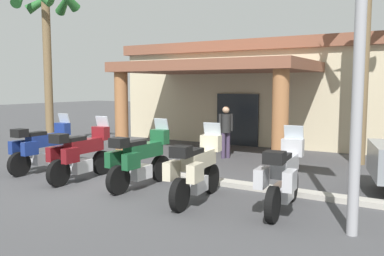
# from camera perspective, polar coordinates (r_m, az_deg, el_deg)

# --- Properties ---
(ground_plane) EXTENTS (80.00, 80.00, 0.00)m
(ground_plane) POSITION_cam_1_polar(r_m,az_deg,el_deg) (10.67, -12.20, -7.46)
(ground_plane) COLOR #424244
(motel_building) EXTENTS (11.71, 10.46, 4.26)m
(motel_building) POSITION_cam_1_polar(r_m,az_deg,el_deg) (19.39, 9.71, 5.07)
(motel_building) COLOR beige
(motel_building) RESTS_ON ground_plane
(motorcycle_blue) EXTENTS (0.71, 2.21, 1.61)m
(motorcycle_blue) POSITION_cam_1_polar(r_m,az_deg,el_deg) (12.43, -20.11, -2.51)
(motorcycle_blue) COLOR black
(motorcycle_blue) RESTS_ON ground_plane
(motorcycle_maroon) EXTENTS (0.72, 2.21, 1.61)m
(motorcycle_maroon) POSITION_cam_1_polar(r_m,az_deg,el_deg) (10.97, -15.19, -3.44)
(motorcycle_maroon) COLOR black
(motorcycle_maroon) RESTS_ON ground_plane
(motorcycle_green) EXTENTS (0.71, 2.21, 1.61)m
(motorcycle_green) POSITION_cam_1_polar(r_m,az_deg,el_deg) (9.93, -7.25, -4.25)
(motorcycle_green) COLOR black
(motorcycle_green) RESTS_ON ground_plane
(motorcycle_cream) EXTENTS (0.75, 2.21, 1.61)m
(motorcycle_cream) POSITION_cam_1_polar(r_m,az_deg,el_deg) (8.66, 0.58, -5.70)
(motorcycle_cream) COLOR black
(motorcycle_cream) RESTS_ON ground_plane
(motorcycle_silver) EXTENTS (0.74, 2.21, 1.61)m
(motorcycle_silver) POSITION_cam_1_polar(r_m,az_deg,el_deg) (8.22, 12.50, -6.49)
(motorcycle_silver) COLOR black
(motorcycle_silver) RESTS_ON ground_plane
(pedestrian) EXTENTS (0.33, 0.46, 1.75)m
(pedestrian) POSITION_cam_1_polar(r_m,az_deg,el_deg) (13.82, 4.70, -0.02)
(pedestrian) COLOR #3F334C
(pedestrian) RESTS_ON ground_plane
(palm_tree_roadside) EXTENTS (2.28, 2.39, 6.21)m
(palm_tree_roadside) POSITION_cam_1_polar(r_m,az_deg,el_deg) (15.75, -19.46, 13.90)
(palm_tree_roadside) COLOR brown
(palm_tree_roadside) RESTS_ON ground_plane
(palm_tree_near_portico) EXTENTS (2.28, 2.34, 6.40)m
(palm_tree_near_portico) POSITION_cam_1_polar(r_m,az_deg,el_deg) (13.83, 22.72, 14.28)
(palm_tree_near_portico) COLOR brown
(palm_tree_near_portico) RESTS_ON ground_plane
(curb_strip) EXTENTS (10.86, 0.36, 0.12)m
(curb_strip) POSITION_cam_1_polar(r_m,az_deg,el_deg) (11.07, -2.93, -6.52)
(curb_strip) COLOR #ADA89E
(curb_strip) RESTS_ON ground_plane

